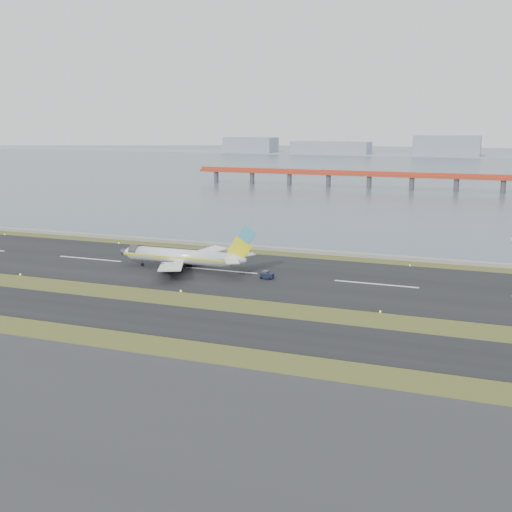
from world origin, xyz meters
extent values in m
plane|color=#324117|center=(0.00, 0.00, 0.00)|extent=(1000.00, 1000.00, 0.00)
cube|color=black|center=(0.00, -12.00, 0.05)|extent=(1000.00, 18.00, 0.10)
cube|color=black|center=(0.00, 30.00, 0.05)|extent=(1000.00, 45.00, 0.10)
cube|color=gray|center=(0.00, 60.00, 0.50)|extent=(1000.00, 2.50, 1.00)
cube|color=#4E5F6F|center=(0.00, 460.00, 0.00)|extent=(1400.00, 800.00, 1.30)
cube|color=#BF3A20|center=(20.00, 250.00, 7.50)|extent=(260.00, 5.00, 1.60)
cube|color=#BF3A20|center=(20.00, 250.00, 9.00)|extent=(260.00, 0.40, 1.40)
cylinder|color=#4C4C51|center=(-76.00, 250.00, 3.00)|extent=(2.80, 2.80, 7.00)
cylinder|color=#4C4C51|center=(20.00, 250.00, 3.00)|extent=(2.80, 2.80, 7.00)
cube|color=#939DAE|center=(0.00, 620.00, 0.00)|extent=(1400.00, 80.00, 1.00)
cube|color=#939DAE|center=(-220.00, 620.00, 9.00)|extent=(60.00, 35.00, 18.00)
cube|color=#939DAE|center=(-120.00, 620.00, 7.00)|extent=(90.00, 35.00, 14.00)
cube|color=#939DAE|center=(10.00, 620.00, 11.00)|extent=(70.00, 35.00, 22.00)
cylinder|color=white|center=(-10.74, 27.49, 3.50)|extent=(28.00, 3.80, 3.80)
cone|color=white|center=(-26.34, 27.49, 3.50)|extent=(3.20, 3.80, 3.80)
cone|color=white|center=(5.46, 27.49, 3.80)|extent=(5.00, 3.80, 3.80)
cube|color=yellow|center=(-10.74, 25.57, 3.50)|extent=(31.00, 0.06, 0.45)
cube|color=yellow|center=(-10.74, 29.41, 3.50)|extent=(31.00, 0.06, 0.45)
cube|color=white|center=(-8.54, 18.99, 2.80)|extent=(11.31, 15.89, 1.66)
cube|color=white|center=(-8.54, 35.99, 2.80)|extent=(11.31, 15.89, 1.66)
cylinder|color=#3C3C41|center=(-10.24, 21.49, 1.60)|extent=(4.20, 2.10, 2.10)
cylinder|color=#3C3C41|center=(-10.24, 33.49, 1.60)|extent=(4.20, 2.10, 2.10)
cube|color=yellow|center=(6.26, 27.49, 6.70)|extent=(6.80, 0.35, 6.85)
cube|color=#48A5CD|center=(8.16, 27.49, 10.40)|extent=(4.85, 0.37, 4.90)
cube|color=white|center=(5.76, 23.69, 4.30)|extent=(5.64, 6.80, 0.22)
cube|color=white|center=(5.76, 31.29, 4.30)|extent=(5.64, 6.80, 0.22)
cylinder|color=black|center=(-21.74, 27.49, 0.45)|extent=(0.80, 0.28, 0.80)
cylinder|color=black|center=(-9.24, 24.69, 0.55)|extent=(1.00, 0.38, 1.00)
cylinder|color=black|center=(-9.24, 30.29, 0.55)|extent=(1.00, 0.38, 1.00)
cube|color=black|center=(14.12, 25.81, 0.90)|extent=(3.30, 1.99, 1.20)
cube|color=#3C3C41|center=(13.73, 25.83, 1.69)|extent=(1.49, 1.58, 0.70)
cylinder|color=black|center=(12.98, 25.08, 0.35)|extent=(0.72, 0.34, 0.70)
cylinder|color=black|center=(13.08, 26.67, 0.35)|extent=(0.72, 0.34, 0.70)
cylinder|color=black|center=(15.17, 24.94, 0.35)|extent=(0.72, 0.34, 0.70)
cylinder|color=black|center=(15.27, 26.53, 0.35)|extent=(0.72, 0.34, 0.70)
camera|label=1|loc=(65.38, -117.48, 38.00)|focal=45.00mm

